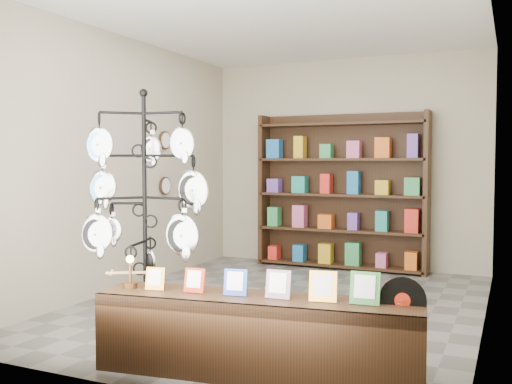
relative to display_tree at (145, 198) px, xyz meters
The scene contains 6 objects.
ground 2.14m from the display_tree, 72.32° to the left, with size 5.00×5.00×0.00m, color slate.
room_envelope 1.87m from the display_tree, 72.32° to the left, with size 5.00×5.00×5.00m.
display_tree is the anchor object (origin of this frame).
front_shelf 1.49m from the display_tree, 13.10° to the right, with size 2.34×0.78×0.81m.
back_shelving 4.02m from the display_tree, 82.33° to the left, with size 2.42×0.36×2.20m.
wall_clocks 2.88m from the display_tree, 120.04° to the left, with size 0.03×0.24×0.84m.
Camera 1 is at (2.22, -5.56, 1.51)m, focal length 40.00 mm.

